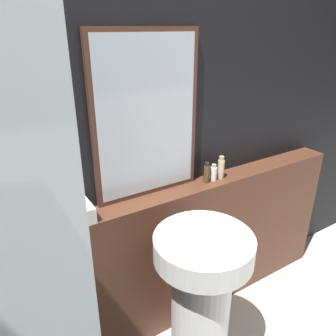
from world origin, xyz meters
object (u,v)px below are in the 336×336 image
mirror (147,118)px  conditioner_bottle (214,173)px  lotion_bottle (221,168)px  shampoo_bottle (207,173)px  towel_stack (70,215)px  pedestal_sink (201,298)px

mirror → conditioner_bottle: bearing=-8.7°
lotion_bottle → conditioner_bottle: bearing=180.0°
shampoo_bottle → lotion_bottle: (0.11, 0.00, 0.01)m
towel_stack → lotion_bottle: size_ratio=1.43×
shampoo_bottle → lotion_bottle: size_ratio=0.89×
mirror → towel_stack: mirror is taller
shampoo_bottle → mirror: bearing=170.0°
shampoo_bottle → pedestal_sink: bearing=-129.0°
mirror → lotion_bottle: bearing=-7.7°
mirror → shampoo_bottle: (0.37, -0.07, -0.38)m
conditioner_bottle → towel_stack: bearing=-180.0°
pedestal_sink → lotion_bottle: (0.45, 0.41, 0.49)m
towel_stack → shampoo_bottle: bearing=0.0°
mirror → lotion_bottle: mirror is taller
pedestal_sink → mirror: bearing=94.3°
lotion_bottle → mirror: bearing=172.3°
towel_stack → shampoo_bottle: (0.84, 0.00, 0.02)m
shampoo_bottle → conditioner_bottle: (0.06, 0.00, -0.01)m
pedestal_sink → conditioner_bottle: conditioner_bottle is taller
shampoo_bottle → conditioner_bottle: size_ratio=1.24×
pedestal_sink → mirror: (-0.04, 0.47, 0.86)m
pedestal_sink → mirror: size_ratio=1.07×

